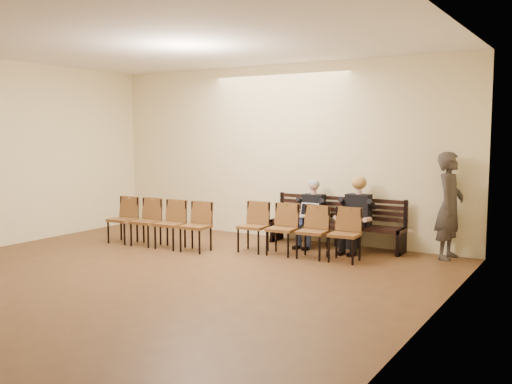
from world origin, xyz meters
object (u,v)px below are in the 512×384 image
seated_woman (356,216)px  water_bottle (360,223)px  chair_row_back (297,231)px  chair_row_front (158,223)px  seated_man (311,215)px  bag (347,240)px  passerby (450,198)px  bench (335,235)px  laptop (306,217)px

seated_woman → water_bottle: bearing=-55.6°
chair_row_back → chair_row_front: bearing=-170.1°
seated_man → bag: size_ratio=3.00×
passerby → bench: bearing=97.1°
laptop → chair_row_back: (0.20, -0.75, -0.13)m
seated_man → passerby: size_ratio=0.57×
bench → laptop: size_ratio=7.22×
seated_man → bag: seated_man is taller
bench → passerby: size_ratio=1.24×
seated_man → water_bottle: size_ratio=5.36×
seated_man → seated_woman: seated_woman is taller
bag → seated_woman: bearing=-40.7°
bench → passerby: bearing=2.8°
seated_man → bench: bearing=15.1°
laptop → water_bottle: bearing=4.4°
bench → bag: size_ratio=6.50×
laptop → bag: bearing=39.0°
bench → water_bottle: size_ratio=11.62×
water_bottle → chair_row_front: bearing=-158.5°
laptop → passerby: bearing=14.7°
laptop → bag: (0.65, 0.44, -0.43)m
bag → chair_row_front: size_ratio=0.18×
bag → chair_row_back: chair_row_back is taller
bench → bag: 0.24m
seated_man → chair_row_back: (0.20, -0.97, -0.15)m
bench → water_bottle: bearing=-29.7°
seated_woman → water_bottle: 0.29m
water_bottle → passerby: 1.57m
water_bottle → chair_row_front: size_ratio=0.10×
seated_woman → passerby: bearing=7.9°
seated_woman → chair_row_back: seated_woman is taller
bag → laptop: bearing=-145.7°
chair_row_front → chair_row_back: (2.62, 0.63, 0.00)m
chair_row_front → bag: bearing=27.6°
laptop → chair_row_front: chair_row_front is taller
seated_woman → bench: bearing=165.2°
passerby → laptop: bearing=104.4°
seated_woman → chair_row_front: bearing=-154.3°
seated_woman → bag: size_ratio=3.19×
laptop → chair_row_front: 2.78m
chair_row_front → seated_woman: bearing=22.6°
water_bottle → bench: bearing=150.3°
laptop → water_bottle: size_ratio=1.61×
seated_man → chair_row_back: size_ratio=0.55×
seated_woman → passerby: size_ratio=0.61×
bench → water_bottle: (0.61, -0.35, 0.34)m
seated_man → laptop: seated_man is taller
laptop → water_bottle: 1.06m
laptop → water_bottle: laptop is taller
water_bottle → chair_row_back: 1.14m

